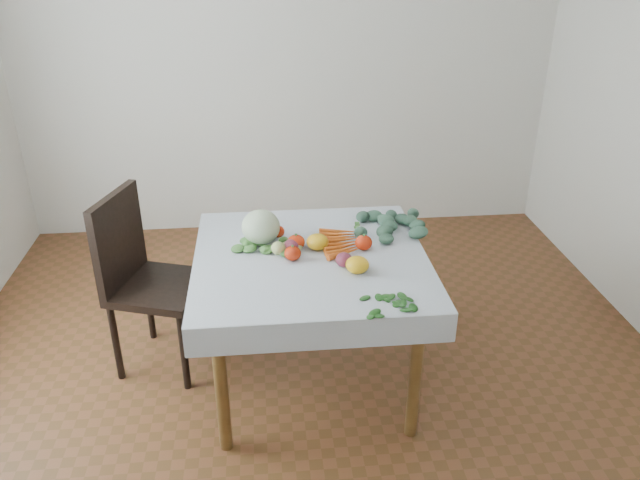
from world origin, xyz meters
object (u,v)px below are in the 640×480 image
object	(u,v)px
heirloom_back	(317,242)
carrot_bunch	(340,242)
table	(311,275)
cabbage	(261,227)
chair	(142,271)

from	to	relation	value
heirloom_back	carrot_bunch	world-z (taller)	heirloom_back
table	cabbage	xyz separation A→B (m)	(-0.24, 0.17, 0.19)
cabbage	carrot_bunch	distance (m)	0.40
cabbage	heirloom_back	xyz separation A→B (m)	(0.28, -0.10, -0.05)
chair	cabbage	size ratio (longest dim) A/B	5.13
cabbage	carrot_bunch	bearing A→B (deg)	-9.30
carrot_bunch	chair	bearing A→B (deg)	170.82
cabbage	carrot_bunch	xyz separation A→B (m)	(0.39, -0.06, -0.07)
table	heirloom_back	xyz separation A→B (m)	(0.04, 0.08, 0.14)
table	chair	world-z (taller)	chair
table	heirloom_back	distance (m)	0.16
cabbage	carrot_bunch	size ratio (longest dim) A/B	0.58
chair	heirloom_back	distance (m)	0.96
chair	carrot_bunch	bearing A→B (deg)	-9.18
chair	heirloom_back	bearing A→B (deg)	-12.40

